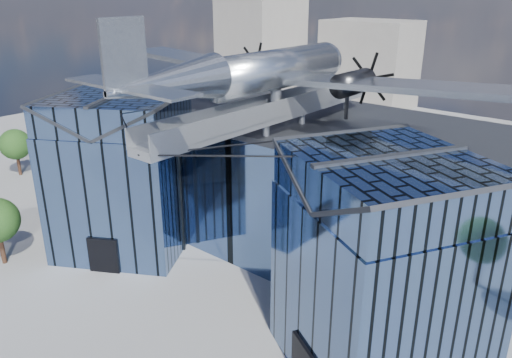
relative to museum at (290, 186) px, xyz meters
The scene contains 4 objects.
ground_plane 8.03m from the museum, 90.00° to the right, with size 120.00×120.00×0.00m, color gray.
museum is the anchor object (origin of this frame).
bg_towers 44.92m from the museum, 88.14° to the left, with size 77.00×24.50×26.00m.
tree_side_w 32.72m from the museum, behind, with size 3.44×3.44×5.03m.
Camera 1 is at (19.37, -21.14, 18.77)m, focal length 35.00 mm.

